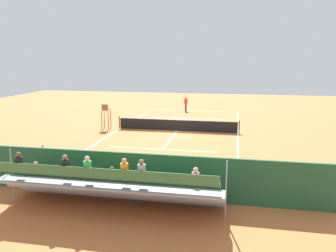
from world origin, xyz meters
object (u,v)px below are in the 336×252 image
tennis_net (177,125)px  line_judge (41,164)px  bleacher_stand (112,186)px  tennis_ball_far (169,115)px  umpire_chair (106,114)px  tennis_racket (175,111)px  equipment_bag (136,187)px  tennis_player (186,102)px  courtside_bench (171,181)px  tennis_ball_near (191,115)px

tennis_net → line_judge: size_ratio=5.35×
tennis_net → line_judge: line_judge is taller
bleacher_stand → tennis_ball_far: bleacher_stand is taller
umpire_chair → tennis_racket: umpire_chair is taller
bleacher_stand → tennis_ball_far: size_ratio=137.27×
tennis_net → equipment_bag: (-0.33, 13.40, -0.32)m
bleacher_stand → tennis_racket: 26.07m
umpire_chair → equipment_bag: 14.69m
tennis_racket → line_judge: line_judge is taller
tennis_player → bleacher_stand: bearing=91.7°
umpire_chair → tennis_racket: 11.72m
courtside_bench → equipment_bag: bearing=4.5°
tennis_player → tennis_ball_near: bearing=107.7°
equipment_bag → courtside_bench: bearing=-175.5°
umpire_chair → line_judge: (-1.77, 13.10, -0.30)m
courtside_bench → equipment_bag: (1.64, 0.13, -0.38)m
tennis_ball_far → umpire_chair: bearing=62.2°
tennis_player → umpire_chair: bearing=64.2°
tennis_ball_near → line_judge: size_ratio=0.03×
umpire_chair → courtside_bench: 15.36m
tennis_ball_near → tennis_ball_far: same height
equipment_bag → tennis_ball_far: bearing=-83.2°
courtside_bench → tennis_ball_far: size_ratio=27.27×
tennis_racket → tennis_ball_far: bearing=87.1°
courtside_bench → tennis_player: 24.23m
umpire_chair → line_judge: umpire_chair is taller
tennis_ball_near → tennis_ball_far: 2.32m
bleacher_stand → line_judge: 4.80m
tennis_ball_near → courtside_bench: bearing=95.0°
equipment_bag → tennis_ball_near: 21.16m
umpire_chair → bleacher_stand: bearing=112.1°
tennis_ball_far → courtside_bench: bearing=101.3°
bleacher_stand → tennis_player: bearing=-88.3°
umpire_chair → tennis_player: 12.31m
tennis_net → tennis_ball_far: tennis_net is taller
tennis_ball_near → tennis_ball_far: size_ratio=1.00×
tennis_player → tennis_ball_far: 3.81m
tennis_net → equipment_bag: 13.41m
courtside_bench → equipment_bag: size_ratio=2.00×
tennis_net → bleacher_stand: 15.41m
courtside_bench → tennis_ball_far: (4.13, -20.63, -0.53)m
tennis_racket → tennis_ball_near: bearing=127.0°
umpire_chair → tennis_ball_near: (-6.32, -8.05, -1.28)m
equipment_bag → tennis_racket: 24.09m
bleacher_stand → line_judge: bearing=-24.8°
equipment_bag → line_judge: 4.83m
tennis_ball_near → bleacher_stand: bearing=89.5°
umpire_chair → tennis_player: bearing=-115.8°
courtside_bench → line_judge: line_judge is taller
tennis_player → tennis_ball_far: bearing=69.0°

